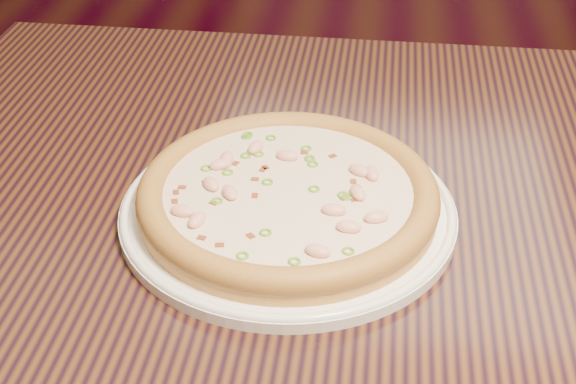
# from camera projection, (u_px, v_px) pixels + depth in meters

# --- Properties ---
(ground) EXTENTS (9.00, 9.00, 0.00)m
(ground) POSITION_uv_depth(u_px,v_px,m) (387.00, 367.00, 1.65)
(ground) COLOR black
(hero_table) EXTENTS (1.20, 0.80, 0.75)m
(hero_table) POSITION_uv_depth(u_px,v_px,m) (399.00, 269.00, 0.90)
(hero_table) COLOR black
(hero_table) RESTS_ON ground
(plate) EXTENTS (0.34, 0.34, 0.02)m
(plate) POSITION_uv_depth(u_px,v_px,m) (288.00, 209.00, 0.81)
(plate) COLOR white
(plate) RESTS_ON hero_table
(pizza) EXTENTS (0.30, 0.30, 0.03)m
(pizza) POSITION_uv_depth(u_px,v_px,m) (288.00, 194.00, 0.80)
(pizza) COLOR gold
(pizza) RESTS_ON plate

